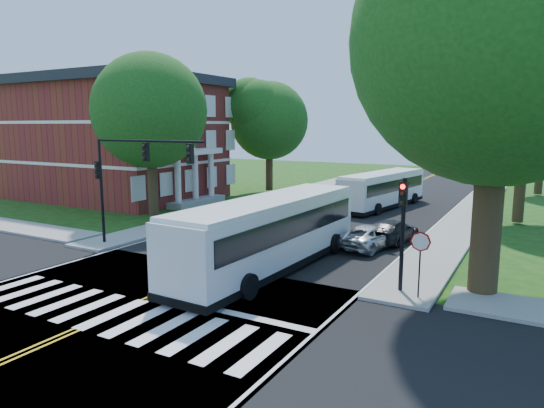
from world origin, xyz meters
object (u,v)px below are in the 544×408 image
Objects in this scene: signal_nw at (131,167)px; dark_sedan at (393,231)px; suv at (370,236)px; bus_lead at (270,232)px; signal_ne at (403,220)px; hatchback at (196,227)px; bus_follow at (383,189)px.

signal_nw reaches higher than dark_sedan.
signal_nw reaches higher than suv.
signal_nw is 8.44m from bus_lead.
hatchback is at bearing 163.53° from signal_ne.
signal_nw is at bearing 78.12° from bus_follow.
signal_ne is at bearing 114.08° from dark_sedan.
signal_nw is 1.60× the size of suv.
bus_lead is at bearing 73.36° from dark_sedan.
signal_ne is 13.73m from hatchback.
bus_lead is 19.21m from bus_follow.
bus_lead is 1.13× the size of bus_follow.
bus_lead reaches higher than suv.
bus_follow reaches higher than suv.
signal_ne is at bearing 150.10° from hatchback.
hatchback is (-6.47, -15.83, -0.84)m from bus_follow.
bus_lead is 2.95× the size of dark_sedan.
signal_ne is 0.99× the size of suv.
bus_lead is 7.78m from hatchback.
dark_sedan is at bearing 118.38° from bus_follow.
hatchback is at bearing 74.45° from signal_nw.
dark_sedan is at bearing 36.22° from signal_nw.
dark_sedan is at bearing -111.47° from bus_lead.
dark_sedan is at bearing -169.78° from hatchback.
bus_follow is at bearing -64.08° from suv.
hatchback is (-6.93, 3.37, -1.07)m from bus_lead.
signal_nw is at bearing 61.01° from hatchback.
signal_ne is 9.09m from dark_sedan.
hatchback is 0.92× the size of dark_sedan.
bus_lead reaches higher than bus_follow.
signal_nw is 1.62× the size of signal_ne.
signal_ne is (14.06, 0.01, -1.41)m from signal_nw.
signal_ne reaches higher than bus_lead.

